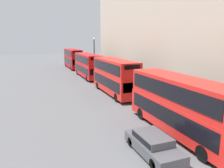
{
  "coord_description": "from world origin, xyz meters",
  "views": [
    {
      "loc": [
        -8.58,
        -5.94,
        6.99
      ],
      "look_at": [
        0.48,
        17.54,
        1.76
      ],
      "focal_mm": 35.0,
      "sensor_mm": 36.0,
      "label": 1
    }
  ],
  "objects": [
    {
      "name": "car_dark_sedan",
      "position": [
        -1.8,
        4.65,
        0.69
      ],
      "size": [
        1.86,
        4.39,
        1.29
      ],
      "color": "#47474C",
      "rests_on": "ground"
    },
    {
      "name": "street_lamp",
      "position": [
        3.6,
        35.27,
        4.39
      ],
      "size": [
        0.44,
        0.44,
        7.2
      ],
      "color": "black",
      "rests_on": "ground"
    },
    {
      "name": "bus_trailing",
      "position": [
        1.6,
        46.6,
        2.48
      ],
      "size": [
        2.59,
        10.6,
        4.51
      ],
      "color": "#B20C0F",
      "rests_on": "ground"
    },
    {
      "name": "bus_second_in_queue",
      "position": [
        1.6,
        19.52,
        2.45
      ],
      "size": [
        2.59,
        10.16,
        4.46
      ],
      "color": "red",
      "rests_on": "ground"
    },
    {
      "name": "bus_third_in_queue",
      "position": [
        1.6,
        32.75,
        2.36
      ],
      "size": [
        2.59,
        10.77,
        4.28
      ],
      "color": "red",
      "rests_on": "ground"
    },
    {
      "name": "bus_leading",
      "position": [
        1.6,
        6.58,
        2.35
      ],
      "size": [
        2.59,
        10.58,
        4.26
      ],
      "color": "red",
      "rests_on": "ground"
    },
    {
      "name": "pedestrian",
      "position": [
        4.43,
        27.02,
        0.8
      ],
      "size": [
        0.36,
        0.36,
        1.72
      ],
      "color": "#334C6B",
      "rests_on": "ground"
    }
  ]
}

